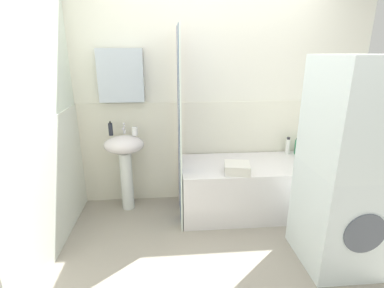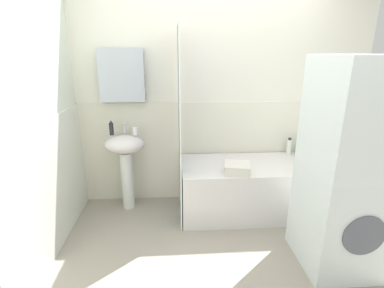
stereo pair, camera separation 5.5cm
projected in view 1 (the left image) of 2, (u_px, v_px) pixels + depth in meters
name	position (u px, v px, depth m)	size (l,w,h in m)	color
ground_plane	(231.00, 265.00, 2.52)	(4.80, 5.60, 0.04)	gray
wall_back_tiled	(207.00, 107.00, 3.36)	(3.60, 0.18, 2.40)	silver
wall_left_tiled	(40.00, 133.00, 2.37)	(0.07, 1.81, 2.40)	silver
sink	(125.00, 156.00, 3.21)	(0.44, 0.34, 0.88)	silver
faucet	(124.00, 129.00, 3.19)	(0.03, 0.12, 0.12)	silver
soap_dispenser	(111.00, 129.00, 3.14)	(0.05, 0.05, 0.16)	#21232D
toothbrush_cup	(135.00, 131.00, 3.15)	(0.06, 0.06, 0.09)	white
bathtub	(248.00, 187.00, 3.26)	(1.51, 0.73, 0.58)	silver
shower_curtain	(179.00, 128.00, 2.98)	(0.01, 0.73, 2.00)	white
conditioner_bottle	(297.00, 146.00, 3.45)	(0.06, 0.06, 0.20)	#288253
lotion_bottle	(288.00, 146.00, 3.45)	(0.05, 0.05, 0.21)	white
towel_folded	(237.00, 168.00, 2.93)	(0.25, 0.24, 0.10)	silver
washer_dryer_stack	(348.00, 168.00, 2.31)	(0.60, 0.65, 1.74)	white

